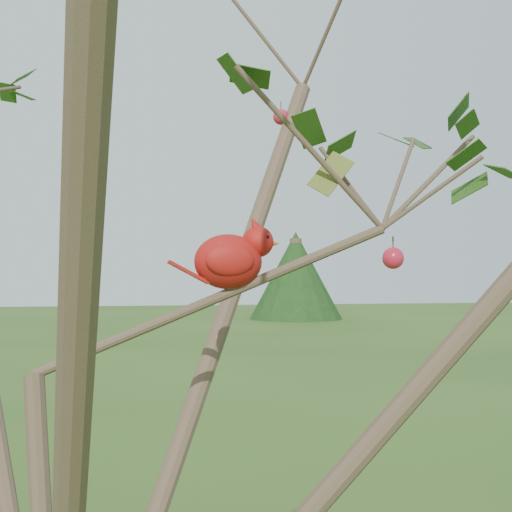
{
  "coord_description": "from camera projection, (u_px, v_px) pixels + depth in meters",
  "views": [
    {
      "loc": [
        0.12,
        -1.15,
        2.13
      ],
      "look_at": [
        0.33,
        0.08,
        2.15
      ],
      "focal_mm": 50.0,
      "sensor_mm": 36.0,
      "label": 1
    }
  ],
  "objects": [
    {
      "name": "crabapple_tree",
      "position": [
        74.0,
        274.0,
        1.1
      ],
      "size": [
        2.35,
        2.05,
        2.95
      ],
      "color": "#3C2B20",
      "rests_on": "ground"
    },
    {
      "name": "cardinal",
      "position": [
        232.0,
        259.0,
        1.24
      ],
      "size": [
        0.2,
        0.11,
        0.14
      ],
      "rotation": [
        0.0,
        0.0,
        0.08
      ],
      "color": "#B31A0F",
      "rests_on": "ground"
    },
    {
      "name": "distant_trees",
      "position": [
        77.0,
        285.0,
        23.71
      ],
      "size": [
        41.82,
        15.61,
        3.67
      ],
      "color": "#3C2B20",
      "rests_on": "ground"
    }
  ]
}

